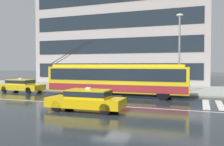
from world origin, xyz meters
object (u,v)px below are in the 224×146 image
at_px(trolleybus, 117,79).
at_px(taxi_oncoming_near, 87,99).
at_px(street_lamp, 179,47).
at_px(taxi_queued_behind_bus, 21,85).
at_px(pedestrian_at_shelter, 98,74).
at_px(pedestrian_walking_past, 99,75).
at_px(bus_shelter, 104,71).
at_px(pedestrian_approaching_curb, 124,81).

height_order(trolleybus, taxi_oncoming_near, trolleybus).
xyz_separation_m(trolleybus, street_lamp, (5.01, 2.79, 2.82)).
bearing_deg(trolleybus, taxi_queued_behind_bus, -178.45).
bearing_deg(pedestrian_at_shelter, street_lamp, -7.75).
bearing_deg(taxi_oncoming_near, taxi_queued_behind_bus, 147.42).
xyz_separation_m(taxi_oncoming_near, pedestrian_walking_past, (-3.09, 9.11, 1.05)).
distance_m(trolleybus, pedestrian_at_shelter, 5.30).
distance_m(taxi_queued_behind_bus, street_lamp, 15.76).
bearing_deg(trolleybus, bus_shelter, 126.41).
bearing_deg(trolleybus, pedestrian_at_shelter, 131.72).
bearing_deg(street_lamp, taxi_queued_behind_bus, -168.48).
distance_m(pedestrian_walking_past, street_lamp, 8.06).
height_order(trolleybus, bus_shelter, trolleybus).
relative_size(trolleybus, pedestrian_approaching_curb, 7.54).
distance_m(taxi_queued_behind_bus, taxi_oncoming_near, 12.48).
relative_size(taxi_queued_behind_bus, street_lamp, 0.64).
height_order(pedestrian_at_shelter, street_lamp, street_lamp).
height_order(bus_shelter, pedestrian_at_shelter, bus_shelter).
bearing_deg(pedestrian_approaching_curb, pedestrian_at_shelter, 153.50).
bearing_deg(taxi_queued_behind_bus, pedestrian_at_shelter, 33.04).
bearing_deg(pedestrian_at_shelter, pedestrian_walking_past, -63.09).
xyz_separation_m(trolleybus, pedestrian_approaching_curb, (-0.07, 2.23, -0.40)).
distance_m(trolleybus, pedestrian_approaching_curb, 2.27).
bearing_deg(bus_shelter, taxi_oncoming_near, -73.30).
height_order(pedestrian_approaching_curb, pedestrian_walking_past, pedestrian_walking_past).
height_order(trolleybus, pedestrian_walking_past, trolleybus).
bearing_deg(pedestrian_approaching_curb, trolleybus, -88.14).
relative_size(trolleybus, pedestrian_at_shelter, 6.49).
bearing_deg(trolleybus, taxi_oncoming_near, -85.96).
bearing_deg(taxi_queued_behind_bus, taxi_oncoming_near, -32.58).
bearing_deg(bus_shelter, pedestrian_at_shelter, 160.56).
bearing_deg(pedestrian_approaching_curb, bus_shelter, 151.44).
xyz_separation_m(taxi_queued_behind_bus, bus_shelter, (7.32, 3.93, 1.35)).
distance_m(pedestrian_at_shelter, pedestrian_approaching_curb, 3.90).
relative_size(taxi_queued_behind_bus, taxi_oncoming_near, 0.99).
distance_m(pedestrian_at_shelter, street_lamp, 9.01).
relative_size(trolleybus, taxi_queued_behind_bus, 2.75).
xyz_separation_m(pedestrian_approaching_curb, street_lamp, (5.08, 0.56, 3.22)).
relative_size(taxi_oncoming_near, bus_shelter, 1.08).
bearing_deg(bus_shelter, street_lamp, -6.45).
relative_size(taxi_queued_behind_bus, pedestrian_at_shelter, 2.36).
relative_size(taxi_oncoming_near, pedestrian_approaching_curb, 2.77).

